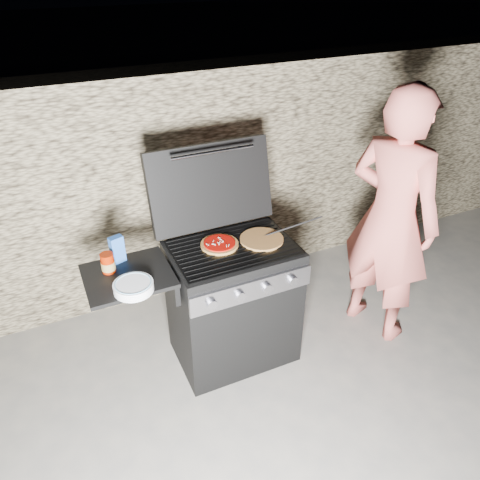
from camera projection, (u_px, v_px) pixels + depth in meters
name	position (u px, v px, depth m)	size (l,w,h in m)	color
ground	(234.00, 351.00, 3.44)	(50.00, 50.00, 0.00)	#5B5957
stone_wall	(180.00, 184.00, 3.77)	(8.00, 0.35, 1.80)	tan
gas_grill	(199.00, 313.00, 3.11)	(1.34, 0.79, 0.91)	black
pizza_topped	(219.00, 244.00, 2.96)	(0.24, 0.24, 0.03)	gold
pizza_plain	(262.00, 239.00, 3.02)	(0.28, 0.28, 0.02)	tan
sauce_jar	(108.00, 263.00, 2.71)	(0.08, 0.08, 0.12)	#891902
blue_carton	(117.00, 249.00, 2.79)	(0.08, 0.05, 0.17)	#2255B0
plate_stack	(134.00, 287.00, 2.58)	(0.22, 0.22, 0.05)	white
person	(391.00, 219.00, 3.22)	(0.68, 0.45, 1.86)	#D9665C
tongs	(293.00, 227.00, 3.08)	(0.01, 0.01, 0.43)	black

